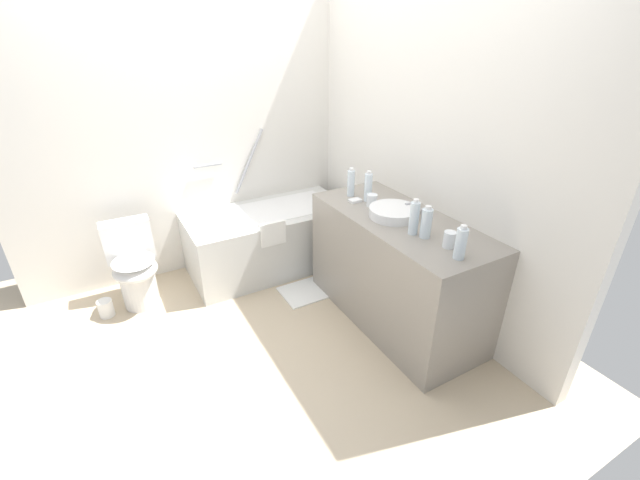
% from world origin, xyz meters
% --- Properties ---
extents(ground_plane, '(3.60, 3.60, 0.00)m').
position_xyz_m(ground_plane, '(0.00, 0.00, 0.00)').
color(ground_plane, '#C1AD8E').
extents(wall_back_tiled, '(3.00, 0.10, 2.48)m').
position_xyz_m(wall_back_tiled, '(0.00, 1.30, 1.24)').
color(wall_back_tiled, silver).
rests_on(wall_back_tiled, ground_plane).
extents(wall_right_mirror, '(0.10, 2.89, 2.48)m').
position_xyz_m(wall_right_mirror, '(1.35, 0.00, 1.24)').
color(wall_right_mirror, silver).
rests_on(wall_right_mirror, ground_plane).
extents(bathtub, '(1.44, 0.71, 1.21)m').
position_xyz_m(bathtub, '(0.48, 0.89, 0.30)').
color(bathtub, silver).
rests_on(bathtub, ground_plane).
extents(toilet, '(0.36, 0.47, 0.68)m').
position_xyz_m(toilet, '(-0.67, 0.88, 0.32)').
color(toilet, white).
rests_on(toilet, ground_plane).
extents(vanity_counter, '(0.62, 1.43, 0.83)m').
position_xyz_m(vanity_counter, '(0.99, -0.28, 0.42)').
color(vanity_counter, gray).
rests_on(vanity_counter, ground_plane).
extents(sink_basin, '(0.34, 0.34, 0.07)m').
position_xyz_m(sink_basin, '(0.96, -0.23, 0.87)').
color(sink_basin, white).
rests_on(sink_basin, vanity_counter).
extents(sink_faucet, '(0.13, 0.15, 0.08)m').
position_xyz_m(sink_faucet, '(1.16, -0.23, 0.87)').
color(sink_faucet, '#B3B3B8').
rests_on(sink_faucet, vanity_counter).
extents(water_bottle_0, '(0.06, 0.06, 0.21)m').
position_xyz_m(water_bottle_0, '(0.92, -0.87, 0.93)').
color(water_bottle_0, silver).
rests_on(water_bottle_0, vanity_counter).
extents(water_bottle_1, '(0.07, 0.07, 0.21)m').
position_xyz_m(water_bottle_1, '(0.94, -0.57, 0.93)').
color(water_bottle_1, silver).
rests_on(water_bottle_1, vanity_counter).
extents(water_bottle_2, '(0.06, 0.06, 0.23)m').
position_xyz_m(water_bottle_2, '(0.90, -0.50, 0.94)').
color(water_bottle_2, silver).
rests_on(water_bottle_2, vanity_counter).
extents(water_bottle_3, '(0.06, 0.06, 0.23)m').
position_xyz_m(water_bottle_3, '(0.98, 0.10, 0.94)').
color(water_bottle_3, silver).
rests_on(water_bottle_3, vanity_counter).
extents(water_bottle_4, '(0.06, 0.06, 0.22)m').
position_xyz_m(water_bottle_4, '(0.92, 0.25, 0.94)').
color(water_bottle_4, silver).
rests_on(water_bottle_4, vanity_counter).
extents(drinking_glass_0, '(0.07, 0.07, 0.10)m').
position_xyz_m(drinking_glass_0, '(0.97, -0.74, 0.88)').
color(drinking_glass_0, white).
rests_on(drinking_glass_0, vanity_counter).
extents(drinking_glass_1, '(0.08, 0.08, 0.09)m').
position_xyz_m(drinking_glass_1, '(0.94, -0.00, 0.88)').
color(drinking_glass_1, white).
rests_on(drinking_glass_1, vanity_counter).
extents(soap_dish, '(0.09, 0.06, 0.02)m').
position_xyz_m(soap_dish, '(0.88, 0.13, 0.84)').
color(soap_dish, white).
rests_on(soap_dish, vanity_counter).
extents(bath_mat, '(0.52, 0.34, 0.01)m').
position_xyz_m(bath_mat, '(0.62, 0.33, 0.01)').
color(bath_mat, white).
rests_on(bath_mat, ground_plane).
extents(toilet_paper_roll, '(0.11, 0.11, 0.14)m').
position_xyz_m(toilet_paper_roll, '(-0.94, 0.81, 0.07)').
color(toilet_paper_roll, white).
rests_on(toilet_paper_roll, ground_plane).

